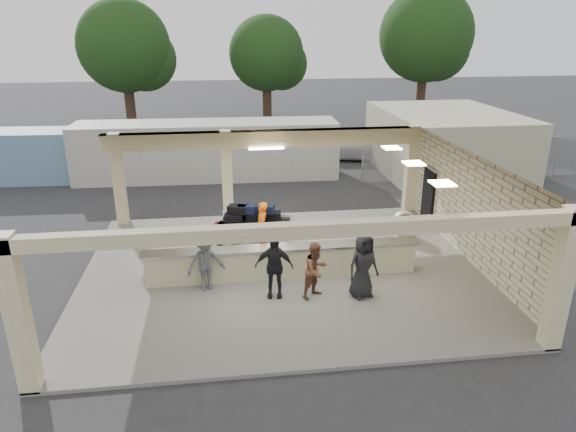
{
  "coord_description": "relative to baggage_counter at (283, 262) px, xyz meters",
  "views": [
    {
      "loc": [
        -1.65,
        -14.22,
        7.19
      ],
      "look_at": [
        0.35,
        1.0,
        1.47
      ],
      "focal_mm": 32.0,
      "sensor_mm": 36.0,
      "label": 1
    }
  ],
  "objects": [
    {
      "name": "baggage_counter",
      "position": [
        0.0,
        0.0,
        0.0
      ],
      "size": [
        8.2,
        0.58,
        0.98
      ],
      "color": "#BCB98C",
      "rests_on": "pavilion"
    },
    {
      "name": "car_dark",
      "position": [
        6.26,
        15.92,
        0.08
      ],
      "size": [
        4.17,
        3.15,
        1.33
      ],
      "primitive_type": "imported",
      "rotation": [
        0.0,
        0.0,
        1.07
      ],
      "color": "black",
      "rests_on": "ground"
    },
    {
      "name": "adjacent_building",
      "position": [
        9.5,
        10.5,
        1.01
      ],
      "size": [
        6.0,
        8.0,
        3.2
      ],
      "primitive_type": "cube",
      "color": "#B9B793",
      "rests_on": "ground"
    },
    {
      "name": "car_white_b",
      "position": [
        12.22,
        14.6,
        0.13
      ],
      "size": [
        4.75,
        2.32,
        1.44
      ],
      "primitive_type": "imported",
      "rotation": [
        0.0,
        0.0,
        1.71
      ],
      "color": "silver",
      "rests_on": "ground"
    },
    {
      "name": "fence",
      "position": [
        11.0,
        9.5,
        0.47
      ],
      "size": [
        12.06,
        0.06,
        2.03
      ],
      "color": "gray",
      "rests_on": "ground"
    },
    {
      "name": "baggage_handler",
      "position": [
        -0.47,
        1.85,
        0.38
      ],
      "size": [
        0.35,
        0.63,
        1.74
      ],
      "primitive_type": "imported",
      "rotation": [
        0.0,
        0.0,
        4.72
      ],
      "color": "orange",
      "rests_on": "pavilion"
    },
    {
      "name": "tree_mid",
      "position": [
        2.32,
        26.66,
        4.38
      ],
      "size": [
        6.0,
        5.6,
        8.0
      ],
      "color": "#382619",
      "rests_on": "ground"
    },
    {
      "name": "drum_fan",
      "position": [
        4.65,
        2.55,
        0.01
      ],
      "size": [
        0.87,
        0.47,
        0.93
      ],
      "rotation": [
        0.0,
        0.0,
        -0.15
      ],
      "color": "silver",
      "rests_on": "pavilion"
    },
    {
      "name": "tree_right",
      "position": [
        14.32,
        25.66,
        5.63
      ],
      "size": [
        7.2,
        7.0,
        10.0
      ],
      "color": "#382619",
      "rests_on": "ground"
    },
    {
      "name": "passenger_a",
      "position": [
        0.75,
        -1.29,
        0.31
      ],
      "size": [
        0.83,
        0.73,
        1.6
      ],
      "primitive_type": "imported",
      "rotation": [
        0.0,
        0.0,
        0.61
      ],
      "color": "brown",
      "rests_on": "pavilion"
    },
    {
      "name": "pavilion",
      "position": [
        0.21,
        1.16,
        0.76
      ],
      "size": [
        12.01,
        10.0,
        3.55
      ],
      "color": "slate",
      "rests_on": "ground"
    },
    {
      "name": "luggage_cart",
      "position": [
        -0.76,
        2.39,
        0.34
      ],
      "size": [
        2.88,
        2.23,
        1.48
      ],
      "rotation": [
        0.0,
        0.0,
        -0.29
      ],
      "color": "silver",
      "rests_on": "pavilion"
    },
    {
      "name": "passenger_d",
      "position": [
        2.03,
        -1.44,
        0.45
      ],
      "size": [
        0.98,
        0.64,
        1.86
      ],
      "primitive_type": "imported",
      "rotation": [
        0.0,
        0.0,
        0.33
      ],
      "color": "black",
      "rests_on": "pavilion"
    },
    {
      "name": "passenger_c",
      "position": [
        -2.24,
        -0.5,
        0.36
      ],
      "size": [
        1.16,
        0.69,
        1.69
      ],
      "primitive_type": "imported",
      "rotation": [
        0.0,
        0.0,
        0.31
      ],
      "color": "#4E4E53",
      "rests_on": "pavilion"
    },
    {
      "name": "ground",
      "position": [
        0.0,
        0.5,
        -0.59
      ],
      "size": [
        120.0,
        120.0,
        0.0
      ],
      "primitive_type": "plane",
      "color": "#2A2A2D",
      "rests_on": "ground"
    },
    {
      "name": "tree_left",
      "position": [
        -7.68,
        24.66,
        5.0
      ],
      "size": [
        6.6,
        6.3,
        9.0
      ],
      "color": "#382619",
      "rests_on": "ground"
    },
    {
      "name": "container_blue",
      "position": [
        -11.35,
        12.1,
        0.64
      ],
      "size": [
        9.54,
        2.65,
        2.46
      ],
      "primitive_type": "cube",
      "rotation": [
        0.0,
        0.0,
        -0.04
      ],
      "color": "#7097B3",
      "rests_on": "ground"
    },
    {
      "name": "container_white",
      "position": [
        -2.34,
        11.51,
        0.8
      ],
      "size": [
        12.83,
        2.87,
        2.77
      ],
      "primitive_type": "cube",
      "rotation": [
        0.0,
        0.0,
        -0.03
      ],
      "color": "#B9B8B4",
      "rests_on": "ground"
    },
    {
      "name": "car_white_a",
      "position": [
        6.21,
        14.26,
        0.11
      ],
      "size": [
        5.35,
        3.58,
        1.4
      ],
      "primitive_type": "imported",
      "rotation": [
        0.0,
        0.0,
        1.29
      ],
      "color": "silver",
      "rests_on": "ground"
    },
    {
      "name": "passenger_b",
      "position": [
        -0.38,
        -1.13,
        0.41
      ],
      "size": [
        1.1,
        0.54,
        1.79
      ],
      "primitive_type": "imported",
      "rotation": [
        0.0,
        0.0,
        -0.15
      ],
      "color": "black",
      "rests_on": "pavilion"
    }
  ]
}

